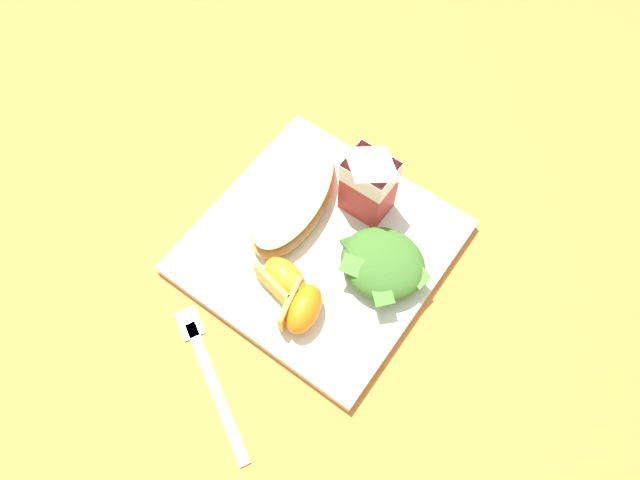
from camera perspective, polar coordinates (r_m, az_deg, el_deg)
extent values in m
plane|color=#C67A33|center=(0.72, 0.00, -0.94)|extent=(3.00, 3.00, 0.00)
cube|color=white|center=(0.71, 0.00, -0.66)|extent=(0.28, 0.28, 0.02)
ellipsoid|color=tan|center=(0.72, -2.57, 3.81)|extent=(0.11, 0.18, 0.03)
ellipsoid|color=brown|center=(0.71, -2.60, 4.25)|extent=(0.10, 0.17, 0.01)
ellipsoid|color=#EAD184|center=(0.70, -2.63, 4.55)|extent=(0.10, 0.17, 0.01)
ellipsoid|color=#3D7028|center=(0.68, 6.14, -2.26)|extent=(0.10, 0.09, 0.04)
cube|color=#5B8E3D|center=(0.67, 9.30, -3.19)|extent=(0.03, 0.03, 0.01)
cube|color=#5B8E3D|center=(0.66, 3.42, -2.61)|extent=(0.04, 0.03, 0.02)
cube|color=#4C8433|center=(0.65, 6.08, -5.10)|extent=(0.04, 0.04, 0.01)
cube|color=#336023|center=(0.67, 3.35, -0.69)|extent=(0.04, 0.03, 0.02)
cube|color=#B7332D|center=(0.69, 4.73, 5.25)|extent=(0.06, 0.04, 0.09)
cube|color=white|center=(0.67, 4.92, 6.66)|extent=(0.06, 0.04, 0.03)
pyramid|color=white|center=(0.65, 5.09, 7.84)|extent=(0.06, 0.04, 0.02)
ellipsoid|color=orange|center=(0.67, -3.62, -3.57)|extent=(0.07, 0.05, 0.04)
cube|color=gold|center=(0.66, -4.67, -4.44)|extent=(0.06, 0.02, 0.03)
ellipsoid|color=orange|center=(0.65, -1.58, -6.72)|extent=(0.05, 0.07, 0.04)
cube|color=gold|center=(0.65, -2.89, -6.20)|extent=(0.02, 0.06, 0.03)
cube|color=silver|center=(0.67, -10.08, -14.19)|extent=(0.16, 0.09, 0.01)
cube|color=silver|center=(0.70, -12.57, -7.89)|extent=(0.04, 0.04, 0.01)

